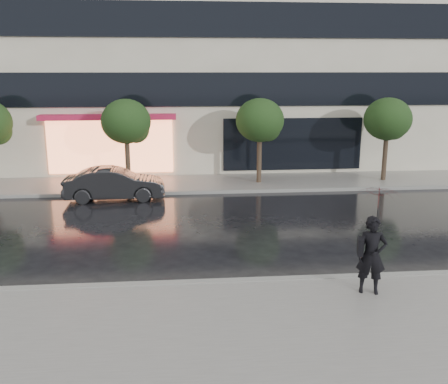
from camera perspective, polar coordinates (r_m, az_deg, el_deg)
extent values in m
plane|color=black|center=(13.56, -2.04, -8.92)|extent=(120.00, 120.00, 0.00)
cube|color=slate|center=(10.62, -1.06, -15.41)|extent=(60.00, 4.50, 0.12)
cube|color=slate|center=(23.33, -3.40, 0.99)|extent=(60.00, 3.50, 0.12)
cube|color=gray|center=(12.62, -1.79, -10.38)|extent=(60.00, 0.25, 0.14)
cube|color=gray|center=(21.63, -3.26, -0.01)|extent=(60.00, 0.25, 0.14)
cube|color=beige|center=(30.72, -4.13, 20.85)|extent=(30.00, 12.00, 18.00)
cube|color=black|center=(24.45, -3.67, 11.61)|extent=(28.00, 0.12, 1.60)
cube|color=black|center=(24.54, -3.79, 19.10)|extent=(28.00, 0.12, 1.60)
cube|color=#FF8C59|center=(24.91, -12.84, 5.10)|extent=(6.00, 0.10, 2.60)
cube|color=#BD1D45|center=(24.41, -13.13, 8.34)|extent=(6.40, 0.70, 0.25)
cube|color=black|center=(25.33, 7.86, 5.46)|extent=(7.00, 0.10, 2.60)
cylinder|color=#33261C|center=(22.99, -10.92, 3.22)|extent=(0.22, 0.22, 2.20)
ellipsoid|color=black|center=(22.72, -11.14, 7.93)|extent=(2.20, 2.20, 1.98)
sphere|color=black|center=(22.93, -10.04, 7.02)|extent=(1.20, 1.20, 1.20)
cylinder|color=#33261C|center=(23.15, 4.04, 3.51)|extent=(0.22, 0.22, 2.20)
ellipsoid|color=black|center=(22.89, 4.12, 8.19)|extent=(2.20, 2.20, 1.98)
sphere|color=black|center=(23.20, 5.01, 7.26)|extent=(1.20, 1.20, 1.20)
cylinder|color=#33261C|center=(24.81, 17.88, 3.57)|extent=(0.22, 0.22, 2.20)
ellipsoid|color=black|center=(24.57, 18.21, 7.93)|extent=(2.20, 2.20, 1.98)
sphere|color=black|center=(24.95, 18.81, 7.04)|extent=(1.20, 1.20, 1.20)
imported|color=black|center=(20.96, -12.41, 0.91)|extent=(4.13, 1.61, 1.34)
imported|color=black|center=(12.17, 16.52, -6.95)|extent=(0.77, 0.61, 1.85)
imported|color=#380A0B|center=(11.82, 17.21, -1.56)|extent=(1.21, 1.22, 0.90)
cylinder|color=black|center=(11.96, 17.04, -3.91)|extent=(0.02, 0.02, 0.93)
cube|color=black|center=(12.01, 15.33, -6.02)|extent=(0.21, 0.37, 0.40)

